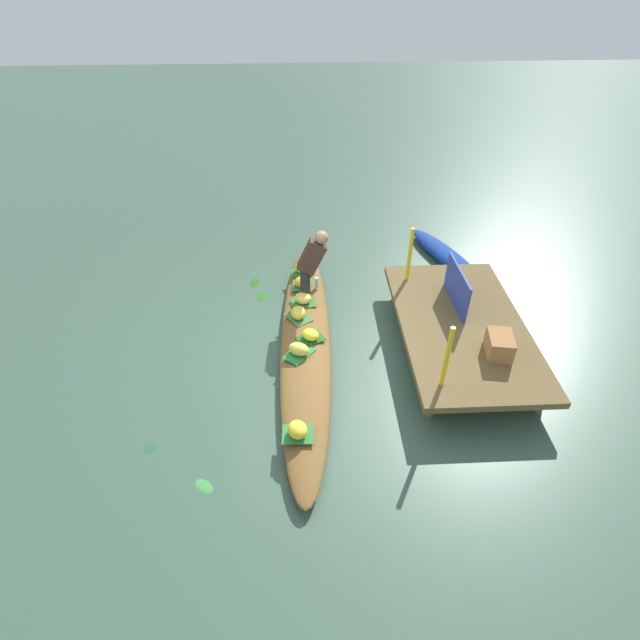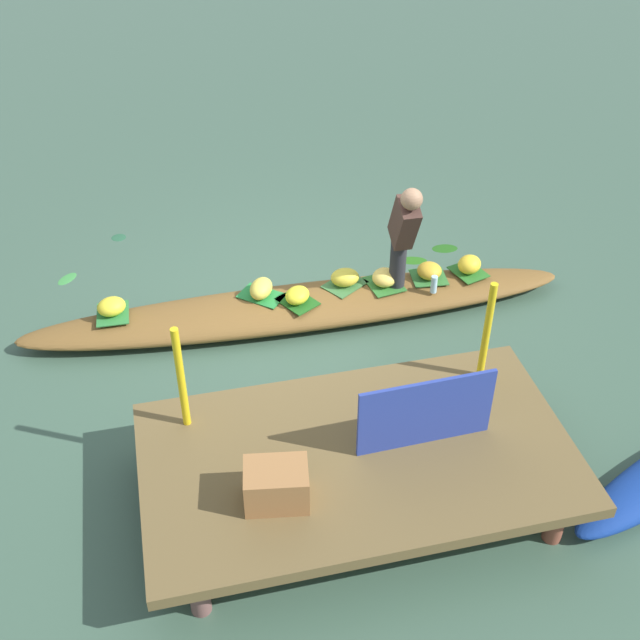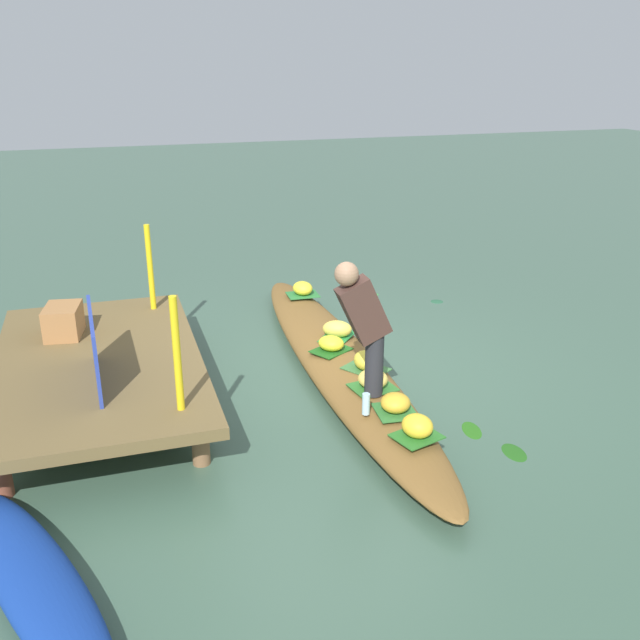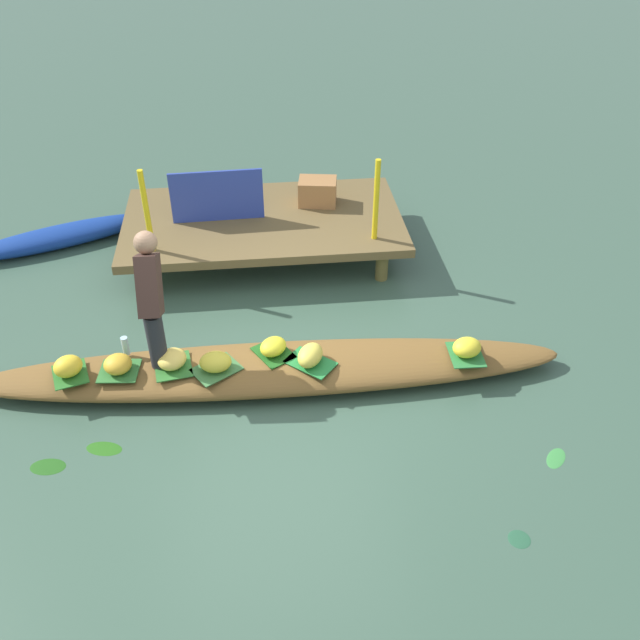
% 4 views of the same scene
% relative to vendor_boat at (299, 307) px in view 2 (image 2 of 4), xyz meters
% --- Properties ---
extents(canal_water, '(40.00, 40.00, 0.00)m').
position_rel_vendor_boat_xyz_m(canal_water, '(0.00, 0.00, -0.12)').
color(canal_water, '#3C5A48').
rests_on(canal_water, ground).
extents(dock_platform, '(3.20, 1.80, 0.46)m').
position_rel_vendor_boat_xyz_m(dock_platform, '(0.04, 2.29, 0.27)').
color(dock_platform, brown).
rests_on(dock_platform, ground).
extents(vendor_boat, '(5.43, 0.87, 0.25)m').
position_rel_vendor_boat_xyz_m(vendor_boat, '(0.00, 0.00, 0.00)').
color(vendor_boat, brown).
rests_on(vendor_boat, ground).
extents(leaf_mat_0, '(0.38, 0.42, 0.01)m').
position_rel_vendor_boat_xyz_m(leaf_mat_0, '(-0.87, -0.01, 0.13)').
color(leaf_mat_0, '#2F6F2C').
rests_on(leaf_mat_0, vendor_boat).
extents(banana_bunch_0, '(0.36, 0.36, 0.16)m').
position_rel_vendor_boat_xyz_m(banana_bunch_0, '(-0.87, -0.01, 0.21)').
color(banana_bunch_0, '#F7D158').
rests_on(banana_bunch_0, vendor_boat).
extents(leaf_mat_1, '(0.43, 0.46, 0.01)m').
position_rel_vendor_boat_xyz_m(leaf_mat_1, '(0.03, 0.07, 0.13)').
color(leaf_mat_1, '#1F5B1C').
rests_on(leaf_mat_1, vendor_boat).
extents(banana_bunch_1, '(0.34, 0.34, 0.15)m').
position_rel_vendor_boat_xyz_m(banana_bunch_1, '(0.03, 0.07, 0.20)').
color(banana_bunch_1, yellow).
rests_on(banana_bunch_1, vendor_boat).
extents(leaf_mat_2, '(0.50, 0.49, 0.01)m').
position_rel_vendor_boat_xyz_m(leaf_mat_2, '(0.36, -0.10, 0.13)').
color(leaf_mat_2, '#26823A').
rests_on(leaf_mat_2, vendor_boat).
extents(banana_bunch_2, '(0.33, 0.37, 0.17)m').
position_rel_vendor_boat_xyz_m(banana_bunch_2, '(0.36, -0.10, 0.22)').
color(banana_bunch_2, '#ECD34C').
rests_on(banana_bunch_2, vendor_boat).
extents(leaf_mat_3, '(0.49, 0.46, 0.01)m').
position_rel_vendor_boat_xyz_m(leaf_mat_3, '(-0.48, -0.10, 0.13)').
color(leaf_mat_3, '#3D733B').
rests_on(leaf_mat_3, vendor_boat).
extents(banana_bunch_3, '(0.29, 0.23, 0.17)m').
position_rel_vendor_boat_xyz_m(banana_bunch_3, '(-0.48, -0.10, 0.21)').
color(banana_bunch_3, yellow).
rests_on(banana_bunch_3, vendor_boat).
extents(leaf_mat_4, '(0.31, 0.39, 0.01)m').
position_rel_vendor_boat_xyz_m(leaf_mat_4, '(1.78, -0.14, 0.13)').
color(leaf_mat_4, '#2D7938').
rests_on(leaf_mat_4, vendor_boat).
extents(banana_bunch_4, '(0.32, 0.30, 0.17)m').
position_rel_vendor_boat_xyz_m(banana_bunch_4, '(1.78, -0.14, 0.21)').
color(banana_bunch_4, yellow).
rests_on(banana_bunch_4, vendor_boat).
extents(leaf_mat_5, '(0.38, 0.42, 0.01)m').
position_rel_vendor_boat_xyz_m(leaf_mat_5, '(-1.77, -0.03, 0.13)').
color(leaf_mat_5, '#2A6E26').
rests_on(leaf_mat_5, vendor_boat).
extents(banana_bunch_5, '(0.33, 0.32, 0.18)m').
position_rel_vendor_boat_xyz_m(banana_bunch_5, '(-1.77, -0.03, 0.22)').
color(banana_bunch_5, yellow).
rests_on(banana_bunch_5, vendor_boat).
extents(leaf_mat_6, '(0.37, 0.35, 0.01)m').
position_rel_vendor_boat_xyz_m(leaf_mat_6, '(-1.34, -0.03, 0.13)').
color(leaf_mat_6, '#317231').
rests_on(leaf_mat_6, vendor_boat).
extents(banana_bunch_6, '(0.34, 0.34, 0.16)m').
position_rel_vendor_boat_xyz_m(banana_bunch_6, '(-1.34, -0.03, 0.21)').
color(banana_bunch_6, gold).
rests_on(banana_bunch_6, vendor_boat).
extents(vendor_person, '(0.20, 0.49, 1.21)m').
position_rel_vendor_boat_xyz_m(vendor_person, '(-0.98, 0.13, 0.82)').
color(vendor_person, '#28282D').
rests_on(vendor_person, vendor_boat).
extents(water_bottle, '(0.06, 0.06, 0.18)m').
position_rel_vendor_boat_xyz_m(water_bottle, '(-1.30, 0.22, 0.22)').
color(water_bottle, '#B2D9EA').
rests_on(water_bottle, vendor_boat).
extents(market_banner, '(1.04, 0.06, 0.60)m').
position_rel_vendor_boat_xyz_m(market_banner, '(-0.46, 2.29, 0.63)').
color(market_banner, '#2A3F9F').
rests_on(market_banner, dock_platform).
extents(railing_post_west, '(0.06, 0.06, 0.92)m').
position_rel_vendor_boat_xyz_m(railing_post_west, '(-1.16, 1.69, 0.79)').
color(railing_post_west, yellow).
rests_on(railing_post_west, dock_platform).
extents(railing_post_east, '(0.06, 0.06, 0.92)m').
position_rel_vendor_boat_xyz_m(railing_post_east, '(1.24, 1.69, 0.79)').
color(railing_post_east, yellow).
rests_on(railing_post_east, dock_platform).
extents(produce_crate, '(0.49, 0.39, 0.30)m').
position_rel_vendor_boat_xyz_m(produce_crate, '(0.70, 2.58, 0.48)').
color(produce_crate, '#A36F3F').
rests_on(produce_crate, dock_platform).
extents(drifting_plant_0, '(0.34, 0.23, 0.01)m').
position_rel_vendor_boat_xyz_m(drifting_plant_0, '(-1.42, -0.72, -0.12)').
color(drifting_plant_0, '#266317').
rests_on(drifting_plant_0, ground).
extents(drifting_plant_1, '(0.27, 0.28, 0.01)m').
position_rel_vendor_boat_xyz_m(drifting_plant_1, '(2.27, -1.22, -0.12)').
color(drifting_plant_1, '#3C8E41').
rests_on(drifting_plant_1, ground).
extents(drifting_plant_2, '(0.19, 0.19, 0.01)m').
position_rel_vendor_boat_xyz_m(drifting_plant_2, '(1.71, -1.94, -0.12)').
color(drifting_plant_2, '#27593B').
rests_on(drifting_plant_2, ground).
extents(drifting_plant_3, '(0.31, 0.21, 0.01)m').
position_rel_vendor_boat_xyz_m(drifting_plant_3, '(-1.85, -0.87, -0.12)').
color(drifting_plant_3, '#205818').
rests_on(drifting_plant_3, ground).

